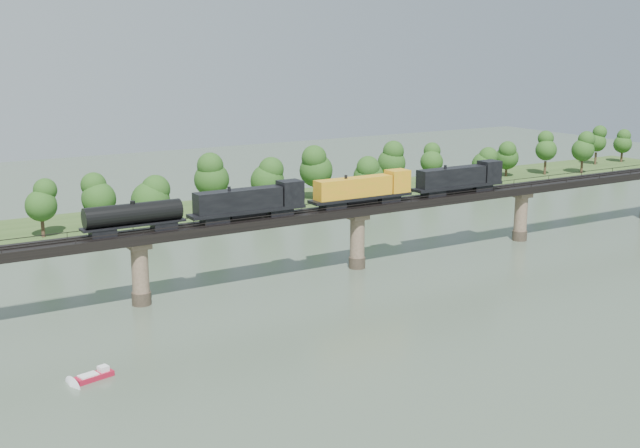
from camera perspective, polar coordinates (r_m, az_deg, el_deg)
ground at (r=121.85m, az=10.54°, el=-6.40°), size 400.00×400.00×0.00m
far_bank at (r=191.12m, az=-6.53°, el=1.00°), size 300.00×24.00×1.60m
bridge at (r=143.07m, az=2.67°, el=-1.03°), size 236.00×30.00×11.50m
bridge_superstructure at (r=141.69m, az=2.69°, el=1.46°), size 220.00×4.90×0.75m
far_treeline at (r=182.37m, az=-8.35°, el=2.95°), size 289.06×17.54×13.60m
freight_train at (r=137.76m, az=0.43°, el=2.16°), size 81.50×3.18×5.61m
motorboat at (r=101.89m, az=-15.75°, el=-10.32°), size 4.91×2.74×1.30m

